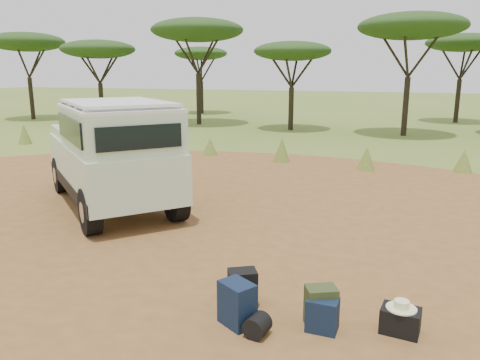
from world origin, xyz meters
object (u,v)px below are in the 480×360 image
(safari_vehicle, at_px, (112,156))
(backpack_olive, at_px, (321,307))
(backpack_navy, at_px, (237,304))
(hard_case, at_px, (400,321))
(backpack_black, at_px, (243,288))
(walking_staff, at_px, (119,187))
(duffel_navy, at_px, (322,315))

(safari_vehicle, xyz_separation_m, backpack_olive, (5.70, -3.75, -0.98))
(backpack_navy, distance_m, hard_case, 2.06)
(safari_vehicle, bearing_deg, backpack_black, 3.26)
(walking_staff, bearing_deg, backpack_olive, -96.45)
(backpack_navy, height_order, duffel_navy, backpack_navy)
(walking_staff, bearing_deg, duffel_navy, -97.13)
(safari_vehicle, relative_size, walking_staff, 3.69)
(walking_staff, height_order, backpack_navy, walking_staff)
(walking_staff, bearing_deg, hard_case, -90.90)
(backpack_navy, height_order, hard_case, backpack_navy)
(backpack_black, bearing_deg, walking_staff, 113.88)
(walking_staff, relative_size, backpack_olive, 2.68)
(backpack_black, height_order, duffel_navy, backpack_black)
(safari_vehicle, distance_m, backpack_black, 5.90)
(backpack_black, height_order, backpack_olive, backpack_olive)
(backpack_black, distance_m, backpack_olive, 1.13)
(backpack_navy, relative_size, duffel_navy, 1.35)
(duffel_navy, bearing_deg, backpack_navy, -165.94)
(backpack_black, bearing_deg, backpack_olive, -37.97)
(walking_staff, height_order, hard_case, walking_staff)
(safari_vehicle, distance_m, hard_case, 7.65)
(safari_vehicle, relative_size, duffel_navy, 12.20)
(hard_case, bearing_deg, backpack_olive, -163.19)
(safari_vehicle, bearing_deg, backpack_navy, 0.22)
(walking_staff, bearing_deg, backpack_black, -101.63)
(safari_vehicle, bearing_deg, hard_case, 13.18)
(walking_staff, relative_size, duffel_navy, 3.30)
(walking_staff, height_order, duffel_navy, walking_staff)
(backpack_olive, bearing_deg, walking_staff, 122.35)
(safari_vehicle, xyz_separation_m, duffel_navy, (5.74, -3.86, -1.03))
(safari_vehicle, bearing_deg, backpack_olive, 8.04)
(hard_case, bearing_deg, walking_staff, 161.28)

